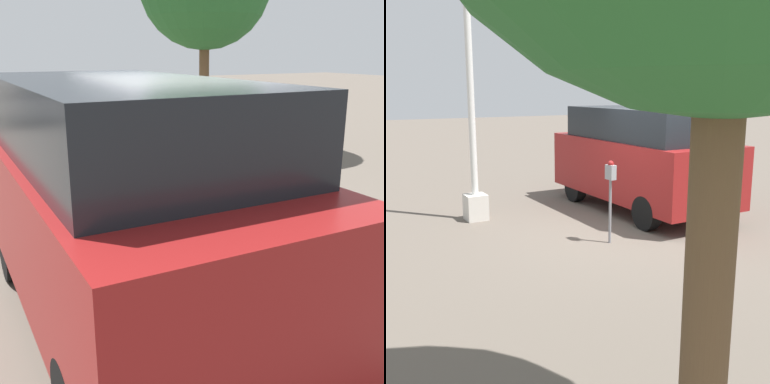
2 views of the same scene
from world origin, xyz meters
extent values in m
plane|color=#60564C|center=(0.00, 0.00, 0.00)|extent=(80.00, 80.00, 0.00)
cylinder|color=gray|center=(-0.44, 0.59, 0.59)|extent=(0.05, 0.05, 1.17)
cube|color=gray|center=(-0.44, 0.59, 1.30)|extent=(0.21, 0.12, 0.26)
sphere|color=maroon|center=(-0.44, 0.59, 1.45)|extent=(0.11, 0.11, 0.11)
cylinder|color=gray|center=(-5.53, 0.55, 0.57)|extent=(0.05, 0.05, 1.15)
cube|color=gray|center=(-5.53, 0.55, 1.28)|extent=(0.21, 0.12, 0.26)
sphere|color=navy|center=(-5.53, 0.55, 1.43)|extent=(0.11, 0.11, 0.11)
cube|color=maroon|center=(1.35, -1.38, 0.99)|extent=(4.68, 2.03, 1.30)
cube|color=black|center=(1.23, -1.38, 1.99)|extent=(3.74, 1.87, 0.70)
cylinder|color=black|center=(2.80, -0.49, 0.34)|extent=(0.69, 0.24, 0.69)
cylinder|color=black|center=(-0.10, -0.49, 0.34)|extent=(0.69, 0.24, 0.69)
cylinder|color=black|center=(-0.10, -2.27, 0.34)|extent=(0.69, 0.24, 0.69)
cylinder|color=brown|center=(-5.73, 3.47, 1.54)|extent=(0.26, 0.26, 3.08)
camera|label=1|loc=(5.44, -2.87, 2.58)|focal=45.00mm
camera|label=2|loc=(-7.44, 5.21, 2.72)|focal=45.00mm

